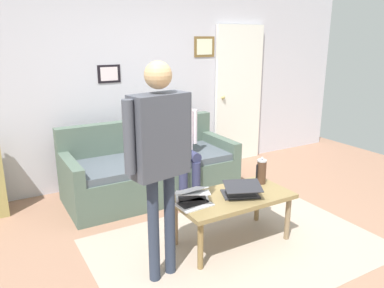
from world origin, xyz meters
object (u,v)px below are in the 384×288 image
Objects in this scene: interior_door at (239,95)px; person_standing at (160,146)px; couch at (150,170)px; person_seated at (178,138)px; laptop_center at (192,196)px; coffee_table at (233,201)px; laptop_left at (241,191)px; laptop_right at (192,199)px; french_press at (261,171)px.

person_standing is (2.34, 2.16, 0.08)m from interior_door.
person_seated reaches higher than couch.
person_standing is at bearing 29.70° from laptop_center.
couch reaches higher than coffee_table.
laptop_center is (0.38, -0.09, 0.10)m from coffee_table.
laptop_left is at bearing 99.68° from couch.
person_seated is (-0.45, -1.12, 0.21)m from laptop_center.
laptop_left is 1.38× the size of laptop_right.
interior_door reaches higher than coffee_table.
french_press is 0.21× the size of person_seated.
interior_door is 7.48× the size of french_press.
person_seated is (1.47, 0.81, -0.30)m from interior_door.
person_standing is at bearing 42.71° from interior_door.
couch is 6.56× the size of laptop_right.
interior_door reaches higher than laptop_right.
french_press is at bearing -174.73° from laptop_right.
french_press is at bearing -165.87° from coffee_table.
laptop_left reaches higher than coffee_table.
person_standing reaches higher than laptop_right.
laptop_center is (0.44, -0.14, -0.00)m from laptop_left.
laptop_center is at bearing -150.30° from person_standing.
person_standing is at bearing 57.37° from person_seated.
person_standing is (0.80, 0.15, 0.68)m from coffee_table.
interior_door is 2.83m from laptop_right.
couch is 1.87× the size of coffee_table.
couch reaches higher than french_press.
couch is 1.59× the size of person_seated.
french_press is (-0.80, -0.02, 0.08)m from laptop_center.
person_standing reaches higher than couch.
interior_door is 1.71m from person_seated.
person_seated is at bearing -72.48° from french_press.
person_standing is (1.21, 0.25, 0.50)m from french_press.
laptop_right is at bearing 81.08° from couch.
french_press reaches higher than laptop_left.
interior_door is 6.61× the size of laptop_right.
coffee_table is at bearing 86.65° from person_seated.
laptop_left is at bearing 23.02° from french_press.
couch is at bearing -40.15° from person_seated.
couch is at bearing 18.41° from interior_door.
laptop_left is 1.02× the size of laptop_center.
laptop_right is 0.18× the size of person_standing.
coffee_table is (1.54, 2.01, -0.61)m from interior_door.
couch is at bearing -65.09° from french_press.
interior_door is 3.19m from person_standing.
person_standing reaches higher than french_press.
laptop_left is 1.27m from person_seated.
person_seated is (-0.02, -1.25, 0.21)m from laptop_left.
interior_door is at bearing -151.31° from person_seated.
interior_door is 2.25m from french_press.
french_press is at bearing 59.39° from interior_door.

